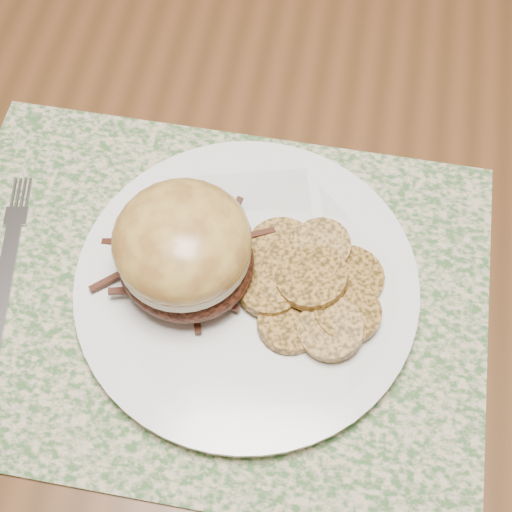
{
  "coord_description": "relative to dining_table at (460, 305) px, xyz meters",
  "views": [
    {
      "loc": [
        -0.14,
        -0.3,
        1.28
      ],
      "look_at": [
        -0.19,
        -0.04,
        0.79
      ],
      "focal_mm": 50.0,
      "sensor_mm": 36.0,
      "label": 1
    }
  ],
  "objects": [
    {
      "name": "placemat",
      "position": [
        -0.22,
        -0.07,
        0.08
      ],
      "size": [
        0.45,
        0.33,
        0.0
      ],
      "primitive_type": "cube",
      "color": "#3D6333",
      "rests_on": "dining_table"
    },
    {
      "name": "dinner_plate",
      "position": [
        -0.19,
        -0.06,
        0.09
      ],
      "size": [
        0.26,
        0.26,
        0.02
      ],
      "primitive_type": "cylinder",
      "color": "white",
      "rests_on": "placemat"
    },
    {
      "name": "roasted_potatoes",
      "position": [
        -0.15,
        -0.05,
        0.11
      ],
      "size": [
        0.14,
        0.14,
        0.03
      ],
      "color": "#AA7732",
      "rests_on": "dinner_plate"
    },
    {
      "name": "pork_sandwich",
      "position": [
        -0.24,
        -0.06,
        0.14
      ],
      "size": [
        0.14,
        0.14,
        0.08
      ],
      "rotation": [
        0.0,
        0.0,
        -0.41
      ],
      "color": "black",
      "rests_on": "dinner_plate"
    },
    {
      "name": "fork",
      "position": [
        -0.39,
        -0.06,
        0.09
      ],
      "size": [
        0.04,
        0.16,
        0.0
      ],
      "rotation": [
        0.0,
        0.0,
        0.18
      ],
      "color": "#B1B1B8",
      "rests_on": "placemat"
    },
    {
      "name": "ground",
      "position": [
        0.0,
        0.0,
        -0.67
      ],
      "size": [
        3.5,
        3.5,
        0.0
      ],
      "primitive_type": "plane",
      "color": "brown",
      "rests_on": "ground"
    },
    {
      "name": "dining_table",
      "position": [
        0.0,
        0.0,
        0.0
      ],
      "size": [
        1.5,
        0.9,
        0.75
      ],
      "color": "#593319",
      "rests_on": "ground"
    }
  ]
}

